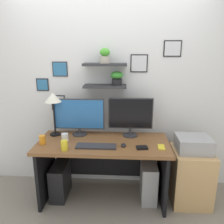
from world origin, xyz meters
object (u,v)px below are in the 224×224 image
at_px(scissors_tray, 142,148).
at_px(drawer_cabinet, 190,176).
at_px(cell_phone, 161,147).
at_px(desk_lamp, 53,100).
at_px(pen_cup, 42,140).
at_px(computer_mouse, 123,145).
at_px(monitor_right, 130,115).
at_px(keyboard, 96,146).
at_px(printer, 193,144).
at_px(desk, 104,157).
at_px(computer_tower_right, 148,181).
at_px(coffee_mug, 65,137).
at_px(water_cup, 64,145).
at_px(monitor_left, 79,116).
at_px(computer_tower_left, 60,180).

xyz_separation_m(scissors_tray, drawer_cabinet, (0.60, 0.19, -0.44)).
bearing_deg(scissors_tray, cell_phone, 11.02).
relative_size(desk_lamp, pen_cup, 5.36).
bearing_deg(computer_mouse, pen_cup, 179.05).
relative_size(monitor_right, keyboard, 1.22).
bearing_deg(pen_cup, printer, 4.35).
bearing_deg(computer_mouse, desk, 145.17).
bearing_deg(computer_tower_right, keyboard, -163.13).
distance_m(coffee_mug, printer, 1.48).
xyz_separation_m(monitor_right, printer, (0.72, -0.18, -0.27)).
bearing_deg(cell_phone, coffee_mug, 176.99).
bearing_deg(monitor_right, water_cup, -146.77).
relative_size(desk_lamp, printer, 1.41).
height_order(pen_cup, scissors_tray, pen_cup).
height_order(monitor_left, drawer_cabinet, monitor_left).
distance_m(monitor_left, scissors_tray, 0.87).
bearing_deg(water_cup, drawer_cabinet, 11.00).
xyz_separation_m(water_cup, computer_tower_right, (0.93, 0.28, -0.57)).
height_order(monitor_right, printer, monitor_right).
height_order(desk_lamp, scissors_tray, desk_lamp).
bearing_deg(scissors_tray, water_cup, -174.19).
xyz_separation_m(monitor_right, scissors_tray, (0.12, -0.38, -0.25)).
bearing_deg(printer, computer_tower_left, -179.50).
relative_size(pen_cup, computer_tower_right, 0.21).
bearing_deg(printer, pen_cup, -175.65).
bearing_deg(desk, computer_tower_left, -176.54).
distance_m(desk, drawer_cabinet, 1.06).
xyz_separation_m(keyboard, cell_phone, (0.71, 0.03, -0.01)).
bearing_deg(computer_tower_left, coffee_mug, -13.42).
bearing_deg(pen_cup, cell_phone, -0.91).
bearing_deg(desk_lamp, drawer_cabinet, -5.29).
bearing_deg(monitor_left, drawer_cabinet, -7.73).
bearing_deg(computer_tower_left, water_cup, -59.82).
bearing_deg(drawer_cabinet, monitor_right, 165.75).
xyz_separation_m(cell_phone, printer, (0.39, 0.15, -0.02)).
bearing_deg(coffee_mug, keyboard, -20.78).
height_order(scissors_tray, water_cup, water_cup).
relative_size(monitor_left, water_cup, 5.64).
bearing_deg(cell_phone, computer_mouse, -177.84).
distance_m(desk_lamp, pen_cup, 0.49).
relative_size(keyboard, computer_mouse, 4.89).
bearing_deg(scissors_tray, computer_mouse, 166.52).
xyz_separation_m(desk_lamp, coffee_mug, (0.17, -0.19, -0.40)).
bearing_deg(scissors_tray, monitor_left, 153.33).
bearing_deg(desk_lamp, cell_phone, -13.52).
bearing_deg(desk_lamp, coffee_mug, -47.90).
relative_size(computer_mouse, coffee_mug, 1.00).
height_order(desk_lamp, computer_tower_left, desk_lamp).
distance_m(coffee_mug, scissors_tray, 0.90).
bearing_deg(monitor_right, monitor_left, 179.99).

